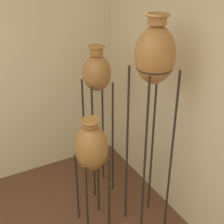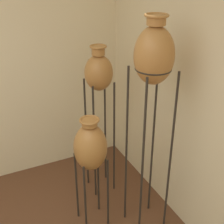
{
  "view_description": "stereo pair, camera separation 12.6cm",
  "coord_description": "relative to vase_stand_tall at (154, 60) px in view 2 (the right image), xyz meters",
  "views": [
    {
      "loc": [
        0.43,
        -1.07,
        2.4
      ],
      "look_at": [
        1.63,
        1.12,
        1.14
      ],
      "focal_mm": 50.0,
      "sensor_mm": 36.0,
      "label": 1
    },
    {
      "loc": [
        0.54,
        -1.12,
        2.4
      ],
      "look_at": [
        1.63,
        1.12,
        1.14
      ],
      "focal_mm": 50.0,
      "sensor_mm": 36.0,
      "label": 2
    }
  ],
  "objects": [
    {
      "name": "vase_stand_tall",
      "position": [
        0.0,
        0.0,
        0.0
      ],
      "size": [
        0.32,
        0.32,
        2.02
      ],
      "color": "#28231E",
      "rests_on": "ground_plane"
    },
    {
      "name": "vase_stand_short",
      "position": [
        -0.45,
        0.24,
        -0.81
      ],
      "size": [
        0.3,
        0.3,
        1.16
      ],
      "color": "#28231E",
      "rests_on": "ground_plane"
    },
    {
      "name": "vase_stand_medium",
      "position": [
        -0.16,
        0.69,
        -0.33
      ],
      "size": [
        0.28,
        0.28,
        1.65
      ],
      "color": "#28231E",
      "rests_on": "ground_plane"
    }
  ]
}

